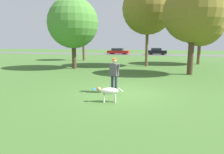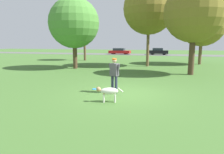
{
  "view_description": "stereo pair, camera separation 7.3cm",
  "coord_description": "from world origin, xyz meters",
  "px_view_note": "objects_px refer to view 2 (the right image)",
  "views": [
    {
      "loc": [
        1.78,
        -9.08,
        2.37
      ],
      "look_at": [
        -0.36,
        -0.78,
        0.9
      ],
      "focal_mm": 32.0,
      "sensor_mm": 36.0,
      "label": 1
    },
    {
      "loc": [
        1.85,
        -9.06,
        2.37
      ],
      "look_at": [
        -0.36,
        -0.78,
        0.9
      ],
      "focal_mm": 32.0,
      "sensor_mm": 36.0,
      "label": 2
    }
  ],
  "objects_px": {
    "tree_near_right": "(195,12)",
    "parked_car_black": "(158,51)",
    "parked_car_red": "(120,51)",
    "tree_near_left": "(74,23)",
    "frisbee": "(95,89)",
    "person": "(114,73)",
    "tree_far_left": "(84,23)",
    "tree_mid_center": "(149,9)",
    "dog": "(108,92)",
    "tree_far_right": "(202,23)"
  },
  "relations": [
    {
      "from": "tree_near_left",
      "to": "tree_mid_center",
      "type": "bearing_deg",
      "value": 28.94
    },
    {
      "from": "frisbee",
      "to": "tree_far_right",
      "type": "bearing_deg",
      "value": 63.65
    },
    {
      "from": "tree_near_right",
      "to": "parked_car_black",
      "type": "xyz_separation_m",
      "value": [
        -3.3,
        25.45,
        -3.86
      ]
    },
    {
      "from": "frisbee",
      "to": "tree_near_left",
      "type": "relative_size",
      "value": 0.04
    },
    {
      "from": "person",
      "to": "tree_far_right",
      "type": "relative_size",
      "value": 0.24
    },
    {
      "from": "tree_far_left",
      "to": "parked_car_red",
      "type": "height_order",
      "value": "tree_far_left"
    },
    {
      "from": "tree_near_left",
      "to": "tree_mid_center",
      "type": "xyz_separation_m",
      "value": [
        6.37,
        3.52,
        1.52
      ]
    },
    {
      "from": "dog",
      "to": "tree_near_left",
      "type": "height_order",
      "value": "tree_near_left"
    },
    {
      "from": "tree_far_left",
      "to": "parked_car_black",
      "type": "bearing_deg",
      "value": 60.03
    },
    {
      "from": "frisbee",
      "to": "tree_near_right",
      "type": "relative_size",
      "value": 0.04
    },
    {
      "from": "frisbee",
      "to": "tree_near_right",
      "type": "xyz_separation_m",
      "value": [
        5.35,
        6.43,
        4.52
      ]
    },
    {
      "from": "tree_far_right",
      "to": "tree_mid_center",
      "type": "distance_m",
      "value": 6.54
    },
    {
      "from": "dog",
      "to": "tree_mid_center",
      "type": "xyz_separation_m",
      "value": [
        0.42,
        13.09,
        5.22
      ]
    },
    {
      "from": "parked_car_black",
      "to": "tree_mid_center",
      "type": "bearing_deg",
      "value": -89.26
    },
    {
      "from": "tree_far_left",
      "to": "tree_near_right",
      "type": "relative_size",
      "value": 0.97
    },
    {
      "from": "tree_far_right",
      "to": "parked_car_black",
      "type": "bearing_deg",
      "value": 106.4
    },
    {
      "from": "person",
      "to": "tree_near_left",
      "type": "relative_size",
      "value": 0.26
    },
    {
      "from": "person",
      "to": "tree_mid_center",
      "type": "xyz_separation_m",
      "value": [
        0.55,
        11.57,
        4.68
      ]
    },
    {
      "from": "frisbee",
      "to": "parked_car_red",
      "type": "height_order",
      "value": "parked_car_red"
    },
    {
      "from": "dog",
      "to": "parked_car_black",
      "type": "relative_size",
      "value": 0.28
    },
    {
      "from": "tree_near_left",
      "to": "parked_car_red",
      "type": "distance_m",
      "value": 24.48
    },
    {
      "from": "tree_far_right",
      "to": "tree_mid_center",
      "type": "relative_size",
      "value": 0.85
    },
    {
      "from": "parked_car_red",
      "to": "tree_near_left",
      "type": "bearing_deg",
      "value": -85.13
    },
    {
      "from": "tree_far_left",
      "to": "tree_mid_center",
      "type": "xyz_separation_m",
      "value": [
        8.86,
        -4.81,
        0.75
      ]
    },
    {
      "from": "tree_near_left",
      "to": "tree_mid_center",
      "type": "distance_m",
      "value": 7.43
    },
    {
      "from": "person",
      "to": "tree_near_right",
      "type": "height_order",
      "value": "tree_near_right"
    },
    {
      "from": "tree_far_right",
      "to": "parked_car_red",
      "type": "xyz_separation_m",
      "value": [
        -13.1,
        17.29,
        -3.83
      ]
    },
    {
      "from": "parked_car_red",
      "to": "tree_mid_center",
      "type": "bearing_deg",
      "value": -67.86
    },
    {
      "from": "dog",
      "to": "tree_near_right",
      "type": "height_order",
      "value": "tree_near_right"
    },
    {
      "from": "tree_near_right",
      "to": "parked_car_red",
      "type": "relative_size",
      "value": 1.49
    },
    {
      "from": "dog",
      "to": "parked_car_red",
      "type": "distance_m",
      "value": 34.52
    },
    {
      "from": "frisbee",
      "to": "tree_mid_center",
      "type": "bearing_deg",
      "value": 81.26
    },
    {
      "from": "parked_car_black",
      "to": "tree_far_right",
      "type": "bearing_deg",
      "value": -71.9
    },
    {
      "from": "tree_near_left",
      "to": "parked_car_black",
      "type": "height_order",
      "value": "tree_near_left"
    },
    {
      "from": "dog",
      "to": "tree_near_right",
      "type": "xyz_separation_m",
      "value": [
        4.06,
        8.41,
        4.1
      ]
    },
    {
      "from": "tree_far_right",
      "to": "parked_car_red",
      "type": "height_order",
      "value": "tree_far_right"
    },
    {
      "from": "tree_near_left",
      "to": "tree_far_right",
      "type": "bearing_deg",
      "value": 30.25
    },
    {
      "from": "person",
      "to": "tree_mid_center",
      "type": "relative_size",
      "value": 0.2
    },
    {
      "from": "frisbee",
      "to": "parked_car_black",
      "type": "bearing_deg",
      "value": 86.31
    },
    {
      "from": "tree_far_right",
      "to": "dog",
      "type": "bearing_deg",
      "value": -109.66
    },
    {
      "from": "person",
      "to": "tree_far_left",
      "type": "distance_m",
      "value": 18.78
    },
    {
      "from": "dog",
      "to": "tree_far_right",
      "type": "bearing_deg",
      "value": -125.45
    },
    {
      "from": "tree_near_right",
      "to": "tree_near_left",
      "type": "xyz_separation_m",
      "value": [
        -10.01,
        1.15,
        -0.4
      ]
    },
    {
      "from": "tree_far_left",
      "to": "tree_far_right",
      "type": "distance_m",
      "value": 14.41
    },
    {
      "from": "tree_near_left",
      "to": "parked_car_red",
      "type": "bearing_deg",
      "value": 92.99
    },
    {
      "from": "parked_car_red",
      "to": "parked_car_black",
      "type": "xyz_separation_m",
      "value": [
        7.98,
        0.11,
        0.05
      ]
    },
    {
      "from": "dog",
      "to": "parked_car_red",
      "type": "xyz_separation_m",
      "value": [
        -7.21,
        33.76,
        0.19
      ]
    },
    {
      "from": "tree_near_right",
      "to": "parked_car_black",
      "type": "distance_m",
      "value": 25.95
    },
    {
      "from": "tree_near_right",
      "to": "parked_car_red",
      "type": "bearing_deg",
      "value": 113.98
    },
    {
      "from": "tree_near_right",
      "to": "tree_near_left",
      "type": "relative_size",
      "value": 1.05
    }
  ]
}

